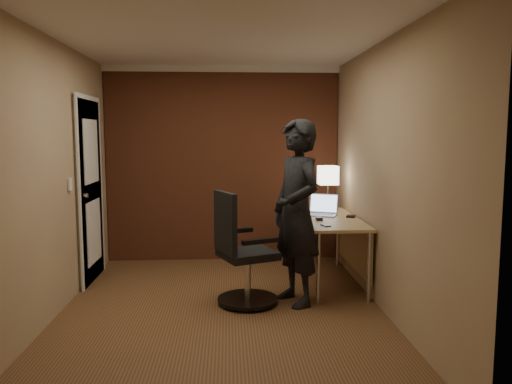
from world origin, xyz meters
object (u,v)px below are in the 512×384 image
desk (336,229)px  mouse (319,219)px  laptop (322,209)px  phone (326,225)px  office_chair (241,256)px  person (297,213)px  wallet (351,216)px  desk_lamp (328,176)px

desk → mouse: 0.32m
laptop → phone: bearing=-97.9°
office_chair → person: bearing=2.9°
mouse → wallet: mouse is taller
desk_lamp → mouse: desk_lamp is taller
desk → phone: phone is taller
laptop → phone: laptop is taller
laptop → office_chair: bearing=-137.2°
laptop → wallet: laptop is taller
phone → mouse: bearing=72.2°
phone → wallet: 0.63m
laptop → mouse: laptop is taller
desk_lamp → office_chair: size_ratio=0.50×
phone → office_chair: office_chair is taller
mouse → person: size_ratio=0.06×
desk → wallet: 0.21m
desk_lamp → laptop: size_ratio=1.32×
mouse → person: 0.60m
desk_lamp → wallet: bearing=-71.6°
mouse → person: person is taller
desk → mouse: size_ratio=15.00×
phone → office_chair: (-0.85, -0.18, -0.26)m
laptop → person: size_ratio=0.23×
phone → person: (-0.32, -0.15, 0.16)m
wallet → person: (-0.70, -0.66, 0.15)m
desk → phone: size_ratio=13.04×
desk_lamp → office_chair: (-1.07, -1.17, -0.67)m
desk_lamp → wallet: (0.16, -0.49, -0.41)m
mouse → desk_lamp: bearing=70.2°
desk_lamp → laptop: bearing=-111.8°
laptop → mouse: size_ratio=4.06×
desk_lamp → person: person is taller
laptop → person: person is taller
laptop → phone: (-0.10, -0.69, -0.06)m
desk → person: person is taller
laptop → phone: size_ratio=3.53×
mouse → wallet: bearing=21.7°
mouse → office_chair: office_chair is taller
desk_lamp → mouse: 0.80m
desk_lamp → office_chair: desk_lamp is taller
wallet → office_chair: 1.43m
phone → office_chair: 0.91m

